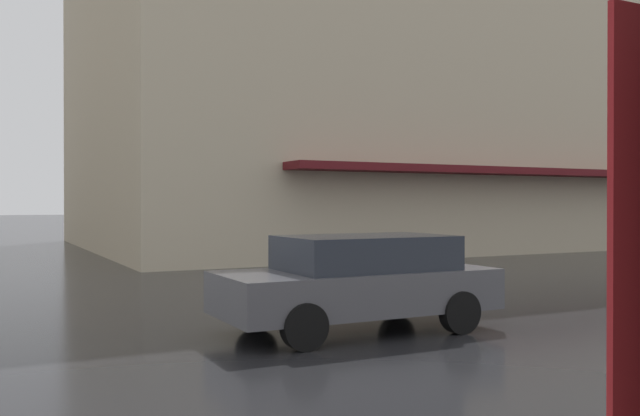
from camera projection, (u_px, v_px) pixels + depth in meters
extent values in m
cube|color=beige|center=(396.00, 81.00, 32.57)|extent=(17.48, 28.11, 15.50)
cube|color=#591419|center=(541.00, 172.00, 24.29)|extent=(1.20, 19.67, 0.24)
cube|color=#4C4C51|center=(357.00, 290.00, 9.98)|extent=(1.75, 4.10, 0.60)
cube|color=#232833|center=(365.00, 252.00, 10.04)|extent=(1.54, 2.46, 0.50)
cylinder|color=black|center=(304.00, 327.00, 8.68)|extent=(0.20, 0.62, 0.62)
cylinder|color=black|center=(256.00, 309.00, 10.14)|extent=(0.20, 0.62, 0.62)
cylinder|color=black|center=(460.00, 312.00, 9.81)|extent=(0.20, 0.62, 0.62)
cylinder|color=black|center=(397.00, 298.00, 11.28)|extent=(0.20, 0.62, 0.62)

